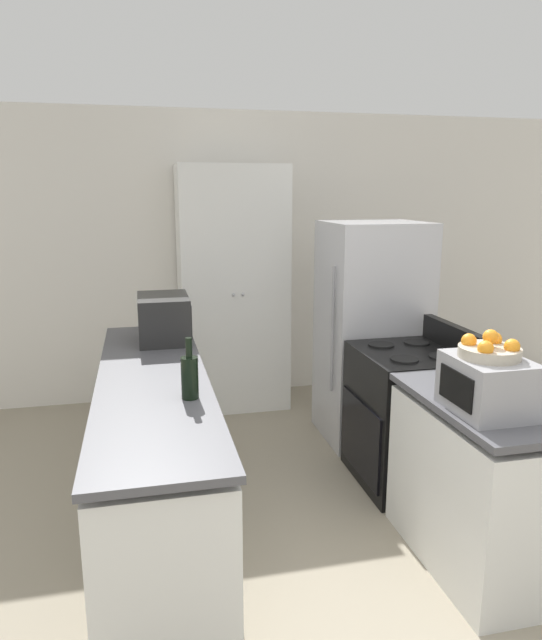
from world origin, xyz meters
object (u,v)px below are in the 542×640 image
microwave (164,318)px  wine_bottle (190,376)px  toaster_oven (487,385)px  refrigerator (371,332)px  fruit_bowl (490,349)px  stove (407,416)px  pantry_cabinet (233,289)px

microwave → wine_bottle: bearing=-86.5°
wine_bottle → toaster_oven: 1.41m
refrigerator → fruit_bowl: 1.80m
stove → wine_bottle: 1.65m
stove → microwave: microwave is taller
pantry_cabinet → wine_bottle: 2.28m
fruit_bowl → toaster_oven: bearing=-99.8°
microwave → wine_bottle: 1.18m
microwave → fruit_bowl: fruit_bowl is taller
refrigerator → wine_bottle: bearing=-139.5°
wine_bottle → pantry_cabinet: bearing=75.5°
pantry_cabinet → stove: bearing=-62.1°
refrigerator → microwave: (-1.57, -0.10, 0.21)m
microwave → fruit_bowl: size_ratio=1.74×
microwave → toaster_oven: (1.39, -1.66, -0.03)m
stove → toaster_oven: size_ratio=2.72×
refrigerator → fruit_bowl: refrigerator is taller
stove → microwave: 1.76m
pantry_cabinet → wine_bottle: (-0.57, -2.20, -0.05)m
wine_bottle → fruit_bowl: bearing=-20.0°
fruit_bowl → wine_bottle: bearing=160.0°
pantry_cabinet → refrigerator: bearing=-45.1°
microwave → fruit_bowl: (1.39, -1.65, 0.14)m
refrigerator → toaster_oven: 1.78m
pantry_cabinet → microwave: 1.21m
refrigerator → stove: bearing=-93.0°
wine_bottle → toaster_oven: size_ratio=0.80×
fruit_bowl → microwave: bearing=130.1°
refrigerator → wine_bottle: size_ratio=5.43×
microwave → fruit_bowl: bearing=-49.9°
pantry_cabinet → microwave: bearing=-121.9°
toaster_oven → fruit_bowl: 0.17m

